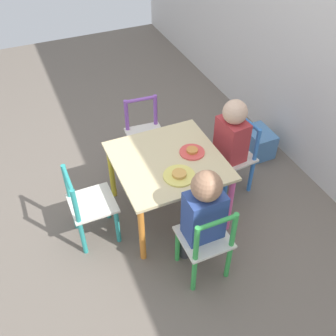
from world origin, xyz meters
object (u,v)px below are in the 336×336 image
plate_right (179,175)px  plate_back (192,152)px  chair_purple (145,136)px  child_right (202,213)px  kids_table (168,167)px  child_back (229,140)px  chair_teal (89,207)px  chair_blue (234,157)px  chair_green (206,242)px  storage_bin (258,142)px

plate_right → plate_back: 0.22m
chair_purple → plate_right: chair_purple is taller
child_right → plate_back: size_ratio=4.73×
kids_table → child_back: bearing=95.4°
child_right → kids_table: bearing=-90.0°
kids_table → chair_teal: (0.00, -0.51, -0.13)m
child_back → plate_back: child_back is taller
chair_teal → child_back: 0.97m
chair_blue → child_right: size_ratio=0.73×
chair_green → chair_teal: (-0.51, -0.51, 0.00)m
chair_purple → plate_back: bearing=-72.2°
chair_green → plate_right: chair_green is taller
storage_bin → chair_blue: bearing=-57.9°
chair_green → chair_blue: same height
chair_blue → plate_back: (0.05, -0.35, 0.20)m
chair_green → storage_bin: chair_green is taller
chair_blue → child_back: child_back is taller
plate_right → storage_bin: 1.05m
chair_green → plate_right: (-0.35, -0.00, 0.20)m
plate_right → kids_table: bearing=180.0°
chair_teal → plate_right: (0.16, 0.51, 0.20)m
child_right → storage_bin: (-0.73, 0.88, -0.33)m
chair_green → chair_purple: same height
plate_right → chair_purple: bearing=176.4°
storage_bin → chair_teal: bearing=-78.3°
kids_table → chair_blue: bearing=95.4°
storage_bin → plate_right: bearing=-63.3°
chair_teal → child_right: child_right is taller
kids_table → plate_right: plate_right is taller
child_back → plate_right: child_back is taller
chair_teal → child_right: (0.44, 0.51, 0.17)m
kids_table → storage_bin: bearing=107.9°
chair_purple → chair_teal: size_ratio=1.00×
chair_green → child_back: size_ratio=0.74×
child_right → plate_right: 0.29m
chair_teal → plate_right: 0.57m
kids_table → chair_teal: size_ratio=1.20×
child_right → storage_bin: bearing=-140.4°
kids_table → chair_green: 0.52m
chair_purple → plate_back: 0.56m
kids_table → chair_teal: chair_teal is taller
child_back → storage_bin: size_ratio=2.86×
kids_table → plate_back: 0.17m
chair_teal → storage_bin: (-0.29, 1.39, -0.16)m
plate_back → storage_bin: (-0.28, 0.72, -0.36)m
child_back → plate_back: bearing=-87.0°
chair_teal → plate_back: size_ratio=3.44×
child_back → storage_bin: child_back is taller
chair_teal → child_back: (-0.04, 0.95, 0.17)m
chair_green → chair_teal: 0.72m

